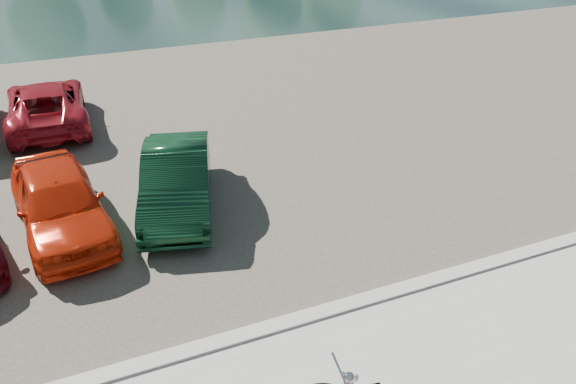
# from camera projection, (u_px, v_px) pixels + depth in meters

# --- Properties ---
(kerb) EXTENTS (60.00, 0.30, 0.14)m
(kerb) POSITION_uv_depth(u_px,v_px,m) (307.00, 319.00, 9.31)
(kerb) COLOR #A7A39D
(kerb) RESTS_ON ground
(parking_lot) EXTENTS (60.00, 18.00, 0.04)m
(parking_lot) POSITION_uv_depth(u_px,v_px,m) (180.00, 127.00, 16.57)
(parking_lot) COLOR #433E36
(parking_lot) RESTS_ON ground
(car_4) EXTENTS (2.09, 4.19, 1.37)m
(car_4) POSITION_uv_depth(u_px,v_px,m) (59.00, 202.00, 11.35)
(car_4) COLOR red
(car_4) RESTS_ON parking_lot
(car_5) EXTENTS (2.43, 4.29, 1.34)m
(car_5) POSITION_uv_depth(u_px,v_px,m) (177.00, 180.00, 12.22)
(car_5) COLOR #0E331C
(car_5) RESTS_ON parking_lot
(car_10) EXTENTS (2.23, 4.69, 1.29)m
(car_10) POSITION_uv_depth(u_px,v_px,m) (46.00, 104.00, 16.36)
(car_10) COLOR #AE1D2A
(car_10) RESTS_ON parking_lot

